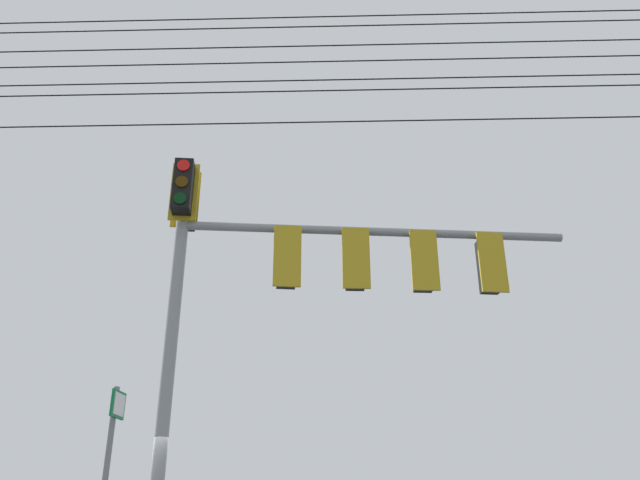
# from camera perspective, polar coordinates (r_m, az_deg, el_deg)

# --- Properties ---
(signal_mast_assembly) EXTENTS (6.05, 3.32, 6.89)m
(signal_mast_assembly) POSITION_cam_1_polar(r_m,az_deg,el_deg) (10.28, -2.53, -2.98)
(signal_mast_assembly) COLOR gray
(signal_mast_assembly) RESTS_ON ground
(overhead_wire_span) EXTENTS (27.48, 10.06, 2.42)m
(overhead_wire_span) POSITION_cam_1_polar(r_m,az_deg,el_deg) (12.25, -4.41, 15.27)
(overhead_wire_span) COLOR black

